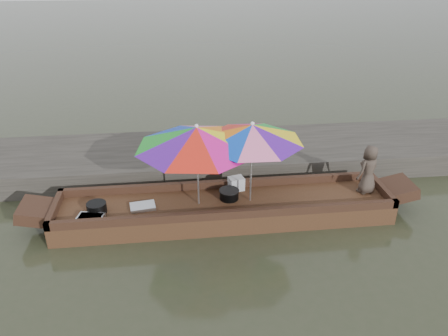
{
  "coord_description": "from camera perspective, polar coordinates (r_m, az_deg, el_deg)",
  "views": [
    {
      "loc": [
        -0.83,
        -6.87,
        4.54
      ],
      "look_at": [
        0.0,
        0.1,
        1.0
      ],
      "focal_mm": 35.0,
      "sensor_mm": 36.0,
      "label": 1
    }
  ],
  "objects": [
    {
      "name": "umbrella_bow",
      "position": [
        7.68,
        -3.46,
        0.31
      ],
      "size": [
        2.63,
        2.63,
        1.55
      ],
      "primitive_type": null,
      "rotation": [
        0.0,
        0.0,
        0.25
      ],
      "color": "orange",
      "rests_on": "boat_hull"
    },
    {
      "name": "dock",
      "position": [
        10.06,
        -1.42,
        1.53
      ],
      "size": [
        22.0,
        2.2,
        0.5
      ],
      "primitive_type": "cube",
      "color": "#2D2B26",
      "rests_on": "ground"
    },
    {
      "name": "umbrella_stern",
      "position": [
        7.78,
        3.58,
        0.68
      ],
      "size": [
        2.41,
        2.41,
        1.55
      ],
      "primitive_type": null,
      "rotation": [
        0.0,
        0.0,
        -0.43
      ],
      "color": "yellow",
      "rests_on": "boat_hull"
    },
    {
      "name": "boat_hull",
      "position": [
        8.18,
        0.08,
        -5.48
      ],
      "size": [
        6.16,
        1.2,
        0.35
      ],
      "primitive_type": "cube",
      "color": "#312012",
      "rests_on": "water"
    },
    {
      "name": "tray_crayfish",
      "position": [
        7.87,
        -17.07,
        -6.36
      ],
      "size": [
        0.5,
        0.39,
        0.09
      ],
      "primitive_type": "cube",
      "rotation": [
        0.0,
        0.0,
        -0.2
      ],
      "color": "silver",
      "rests_on": "boat_hull"
    },
    {
      "name": "vendor",
      "position": [
        8.62,
        18.36,
        -0.16
      ],
      "size": [
        0.56,
        0.49,
        0.96
      ],
      "primitive_type": "imported",
      "rotation": [
        0.0,
        0.0,
        3.63
      ],
      "color": "#40352C",
      "rests_on": "boat_hull"
    },
    {
      "name": "supply_bag",
      "position": [
        8.42,
        1.61,
        -2.05
      ],
      "size": [
        0.33,
        0.28,
        0.26
      ],
      "primitive_type": "cube",
      "rotation": [
        0.0,
        0.0,
        0.25
      ],
      "color": "silver",
      "rests_on": "boat_hull"
    },
    {
      "name": "charcoal_grill",
      "position": [
        8.14,
        0.67,
        -3.51
      ],
      "size": [
        0.35,
        0.35,
        0.17
      ],
      "primitive_type": "cylinder",
      "color": "black",
      "rests_on": "boat_hull"
    },
    {
      "name": "tray_scallop",
      "position": [
        8.02,
        -10.58,
        -4.97
      ],
      "size": [
        0.48,
        0.37,
        0.06
      ],
      "primitive_type": "cube",
      "rotation": [
        0.0,
        0.0,
        0.15
      ],
      "color": "silver",
      "rests_on": "boat_hull"
    },
    {
      "name": "cooking_pot",
      "position": [
        8.06,
        -16.29,
        -5.0
      ],
      "size": [
        0.35,
        0.35,
        0.18
      ],
      "primitive_type": "cylinder",
      "color": "black",
      "rests_on": "boat_hull"
    },
    {
      "name": "water",
      "position": [
        8.27,
        0.08,
        -6.51
      ],
      "size": [
        80.0,
        80.0,
        0.0
      ],
      "primitive_type": "plane",
      "color": "#2F3521",
      "rests_on": "ground"
    }
  ]
}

